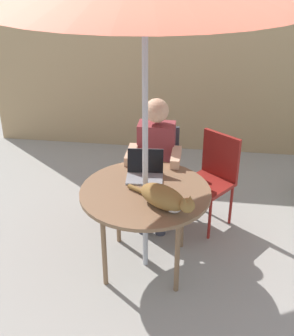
# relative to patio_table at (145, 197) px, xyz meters

# --- Properties ---
(ground_plane) EXTENTS (14.00, 14.00, 0.00)m
(ground_plane) POSITION_rel_patio_table_xyz_m (0.00, 0.00, -0.68)
(ground_plane) COLOR gray
(fence_back) EXTENTS (4.61, 0.08, 1.97)m
(fence_back) POSITION_rel_patio_table_xyz_m (0.00, 2.39, 0.30)
(fence_back) COLOR tan
(fence_back) RESTS_ON ground
(patio_table) EXTENTS (1.05, 1.05, 0.74)m
(patio_table) POSITION_rel_patio_table_xyz_m (0.00, 0.00, 0.00)
(patio_table) COLOR brown
(patio_table) RESTS_ON ground
(chair_occupied) EXTENTS (0.40, 0.40, 0.90)m
(chair_occupied) POSITION_rel_patio_table_xyz_m (0.00, 0.84, -0.15)
(chair_occupied) COLOR #33383F
(chair_occupied) RESTS_ON ground
(chair_empty) EXTENTS (0.56, 0.56, 0.90)m
(chair_empty) POSITION_rel_patio_table_xyz_m (0.55, 0.75, -0.15)
(chair_empty) COLOR maroon
(chair_empty) RESTS_ON ground
(person_seated) EXTENTS (0.48, 0.48, 1.24)m
(person_seated) POSITION_rel_patio_table_xyz_m (-0.00, 0.68, 0.02)
(person_seated) COLOR maroon
(person_seated) RESTS_ON ground
(laptop) EXTENTS (0.32, 0.27, 0.21)m
(laptop) POSITION_rel_patio_table_xyz_m (-0.04, 0.24, 0.12)
(laptop) COLOR gray
(laptop) RESTS_ON patio_table
(cat) EXTENTS (0.55, 0.43, 0.17)m
(cat) POSITION_rel_patio_table_xyz_m (0.18, -0.23, 0.14)
(cat) COLOR olive
(cat) RESTS_ON patio_table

